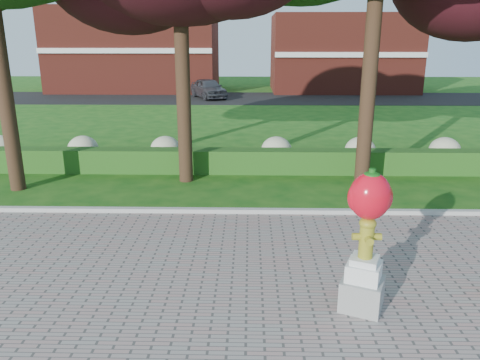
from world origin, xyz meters
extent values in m
plane|color=#154D13|center=(0.00, 0.00, 0.00)|extent=(100.00, 100.00, 0.00)
cube|color=#ADADA5|center=(0.00, 3.00, 0.07)|extent=(40.00, 0.18, 0.15)
cube|color=#234D16|center=(0.00, 7.00, 0.40)|extent=(24.00, 0.70, 0.80)
ellipsoid|color=#AEAE85|center=(-9.00, 8.00, 0.55)|extent=(1.10, 1.10, 0.99)
ellipsoid|color=#AEAE85|center=(-6.00, 8.00, 0.55)|extent=(1.10, 1.10, 0.99)
ellipsoid|color=#AEAE85|center=(-3.00, 8.00, 0.55)|extent=(1.10, 1.10, 0.99)
ellipsoid|color=#AEAE85|center=(1.00, 8.00, 0.55)|extent=(1.10, 1.10, 0.99)
ellipsoid|color=#AEAE85|center=(4.00, 8.00, 0.55)|extent=(1.10, 1.10, 0.99)
ellipsoid|color=#AEAE85|center=(7.00, 8.00, 0.55)|extent=(1.10, 1.10, 0.99)
cube|color=black|center=(0.00, 28.00, 0.01)|extent=(50.00, 8.00, 0.02)
cube|color=maroon|center=(-10.00, 34.00, 3.50)|extent=(14.00, 8.00, 7.00)
cube|color=maroon|center=(8.00, 34.00, 3.20)|extent=(12.00, 8.00, 6.40)
cylinder|color=black|center=(-7.00, 5.00, 3.36)|extent=(0.44, 0.44, 6.72)
cylinder|color=black|center=(-2.00, 6.00, 3.08)|extent=(0.44, 0.44, 6.16)
cylinder|color=black|center=(3.50, 5.50, 3.64)|extent=(0.44, 0.44, 7.28)
cube|color=gray|center=(1.93, -1.44, 0.31)|extent=(0.86, 0.86, 0.53)
cube|color=silver|center=(1.93, -1.44, 0.72)|extent=(0.70, 0.70, 0.30)
cube|color=silver|center=(1.93, -1.44, 0.92)|extent=(0.56, 0.56, 0.11)
cylinder|color=olive|center=(1.93, -1.44, 1.27)|extent=(0.23, 0.23, 0.59)
ellipsoid|color=olive|center=(1.93, -1.44, 1.57)|extent=(0.28, 0.28, 0.19)
cylinder|color=olive|center=(1.76, -1.44, 1.33)|extent=(0.13, 0.12, 0.12)
cylinder|color=olive|center=(2.10, -1.44, 1.33)|extent=(0.13, 0.12, 0.12)
cylinder|color=olive|center=(1.93, -1.60, 1.33)|extent=(0.13, 0.13, 0.13)
cylinder|color=olive|center=(1.93, -1.44, 1.65)|extent=(0.08, 0.08, 0.05)
ellipsoid|color=red|center=(1.93, -1.44, 2.02)|extent=(0.66, 0.59, 0.77)
ellipsoid|color=red|center=(1.74, -1.44, 2.00)|extent=(0.33, 0.33, 0.49)
ellipsoid|color=red|center=(2.12, -1.44, 2.00)|extent=(0.33, 0.33, 0.49)
cylinder|color=#155714|center=(1.93, -1.44, 2.40)|extent=(0.11, 0.11, 0.13)
ellipsoid|color=#155714|center=(1.93, -1.44, 2.37)|extent=(0.25, 0.25, 0.08)
imported|color=#3B3C42|center=(-3.16, 27.89, 0.77)|extent=(3.46, 4.75, 1.50)
camera|label=1|loc=(0.04, -8.41, 4.38)|focal=35.00mm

